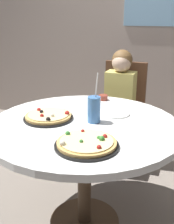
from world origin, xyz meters
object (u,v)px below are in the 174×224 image
object	(u,v)px
sauce_bowl	(103,98)
plate_small	(116,114)
pizza_cheese	(87,143)
diner_child	(117,117)
soda_cup	(94,109)
chair_wooden	(123,107)
dining_table	(84,137)
pizza_veggie	(48,116)

from	to	relation	value
sauce_bowl	plate_small	bearing A→B (deg)	-57.96
pizza_cheese	sauce_bowl	xyz separation A→B (m)	(-0.16, 0.78, 0.00)
diner_child	sauce_bowl	world-z (taller)	diner_child
plate_small	soda_cup	bearing A→B (deg)	-117.22
chair_wooden	dining_table	bearing A→B (deg)	-90.12
sauce_bowl	pizza_veggie	bearing A→B (deg)	-111.83
soda_cup	sauce_bowl	distance (m)	0.47
diner_child	plate_small	distance (m)	0.71
pizza_cheese	sauce_bowl	world-z (taller)	pizza_cheese
pizza_cheese	soda_cup	xyz separation A→B (m)	(-0.07, 0.33, 0.06)
pizza_veggie	plate_small	size ratio (longest dim) A/B	1.74
sauce_bowl	plate_small	world-z (taller)	sauce_bowl
diner_child	plate_small	world-z (taller)	diner_child
pizza_veggie	pizza_cheese	size ratio (longest dim) A/B	0.96
chair_wooden	diner_child	distance (m)	0.19
plate_small	diner_child	bearing A→B (deg)	102.93
chair_wooden	pizza_cheese	distance (m)	1.36
diner_child	sauce_bowl	bearing A→B (deg)	-94.25
pizza_cheese	chair_wooden	bearing A→B (deg)	95.44
chair_wooden	pizza_veggie	distance (m)	1.10
diner_child	soda_cup	xyz separation A→B (m)	(0.06, -0.82, 0.35)
soda_cup	sauce_bowl	bearing A→B (deg)	100.22
chair_wooden	sauce_bowl	distance (m)	0.60
soda_cup	pizza_cheese	bearing A→B (deg)	-77.06
dining_table	plate_small	size ratio (longest dim) A/B	6.52
pizza_veggie	soda_cup	size ratio (longest dim) A/B	1.02
diner_child	pizza_veggie	bearing A→B (deg)	-104.81
pizza_cheese	soda_cup	world-z (taller)	soda_cup
diner_child	plate_small	bearing A→B (deg)	-77.07
dining_table	pizza_cheese	xyz separation A→B (m)	(0.13, -0.30, 0.12)
pizza_cheese	plate_small	bearing A→B (deg)	88.07
dining_table	diner_child	bearing A→B (deg)	90.12
diner_child	dining_table	bearing A→B (deg)	-89.88
chair_wooden	pizza_veggie	bearing A→B (deg)	-102.53
sauce_bowl	plate_small	size ratio (longest dim) A/B	0.39
dining_table	diner_child	distance (m)	0.86
dining_table	pizza_cheese	size ratio (longest dim) A/B	3.60
dining_table	plate_small	world-z (taller)	plate_small
pizza_veggie	plate_small	distance (m)	0.44
dining_table	pizza_cheese	bearing A→B (deg)	-66.81
dining_table	soda_cup	size ratio (longest dim) A/B	3.82
dining_table	pizza_veggie	world-z (taller)	pizza_veggie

